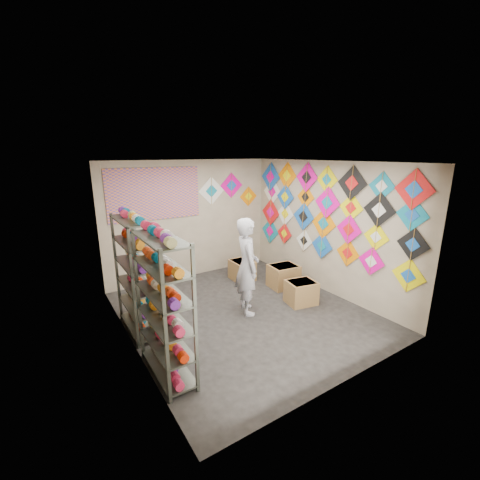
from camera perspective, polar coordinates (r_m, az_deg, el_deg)
ground at (r=6.07m, az=0.76°, el=-12.70°), size 4.50×4.50×0.00m
room_walls at (r=5.50m, az=0.82°, el=2.63°), size 4.50×4.50×4.50m
shelf_rack_front at (r=4.25m, az=-13.29°, el=-11.68°), size 0.40×1.10×1.90m
shelf_rack_back at (r=5.40m, az=-18.02°, el=-6.09°), size 0.40×1.10×1.90m
string_spools at (r=4.78m, az=-16.04°, el=-7.51°), size 0.12×2.36×0.12m
kite_wall_display at (r=6.84m, az=14.27°, el=4.97°), size 0.05×4.31×2.08m
back_wall_kites at (r=7.84m, az=-2.23°, el=8.82°), size 1.63×0.02×0.86m
poster at (r=7.09m, az=-14.87°, el=7.90°), size 2.00×0.01×1.10m
shopkeeper at (r=5.75m, az=1.27°, el=-4.69°), size 0.90×0.81×1.77m
carton_a at (r=6.42m, az=10.81°, el=-9.13°), size 0.62×0.55×0.45m
carton_b at (r=7.10m, az=7.73°, el=-6.37°), size 0.65×0.55×0.49m
carton_c at (r=7.44m, az=0.38°, el=-5.35°), size 0.49×0.54×0.45m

